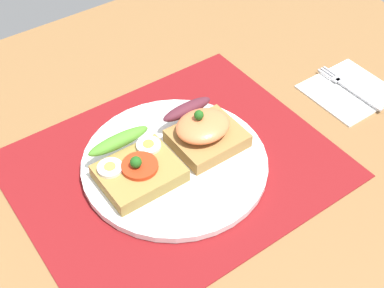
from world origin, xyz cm
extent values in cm
cube|color=brown|center=(0.00, 0.00, -1.60)|extent=(120.00, 90.00, 3.20)
cube|color=maroon|center=(0.00, 0.00, 0.15)|extent=(43.50, 35.70, 0.30)
cylinder|color=white|center=(0.00, 0.00, 0.82)|extent=(26.28, 26.28, 1.04)
cube|color=olive|center=(-5.71, 0.48, 2.38)|extent=(10.65, 8.62, 2.08)
cylinder|color=red|center=(-5.55, -0.34, 3.72)|extent=(4.97, 4.97, 0.60)
ellipsoid|color=#4D8D2A|center=(-5.71, 5.20, 4.32)|extent=(9.37, 2.20, 1.80)
sphere|color=#1E5919|center=(-6.05, 0.48, 4.82)|extent=(1.60, 1.60, 1.60)
cylinder|color=white|center=(-8.91, 2.05, 3.67)|extent=(3.44, 3.44, 0.50)
cylinder|color=yellow|center=(-8.91, 2.05, 4.00)|extent=(1.55, 1.55, 0.16)
cylinder|color=white|center=(-2.52, 2.63, 3.67)|extent=(3.44, 3.44, 0.50)
cylinder|color=yellow|center=(-2.52, 2.63, 4.00)|extent=(1.55, 1.55, 0.16)
cube|color=olive|center=(5.71, 0.43, 2.39)|extent=(9.78, 8.44, 2.10)
ellipsoid|color=#EC7544|center=(5.29, 0.56, 4.66)|extent=(8.02, 6.75, 2.44)
ellipsoid|color=#521F2B|center=(5.71, 5.05, 4.34)|extent=(8.32, 2.20, 1.80)
sphere|color=#1E5919|center=(4.91, 1.03, 6.59)|extent=(1.40, 1.40, 1.40)
cube|color=white|center=(32.69, -2.89, 0.30)|extent=(12.88, 12.11, 0.60)
cube|color=#B7B7BC|center=(32.73, -4.80, 0.76)|extent=(0.80, 9.58, 0.32)
cube|color=#B7B7BC|center=(32.73, 0.19, 0.76)|extent=(1.50, 1.20, 0.32)
cube|color=#B7B7BC|center=(32.08, 2.19, 0.76)|extent=(0.32, 2.80, 0.32)
cube|color=#B7B7BC|center=(32.73, 2.19, 0.76)|extent=(0.32, 2.80, 0.32)
cube|color=#B7B7BC|center=(33.38, 2.19, 0.76)|extent=(0.32, 2.80, 0.32)
camera|label=1|loc=(-26.97, -41.85, 55.08)|focal=48.75mm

